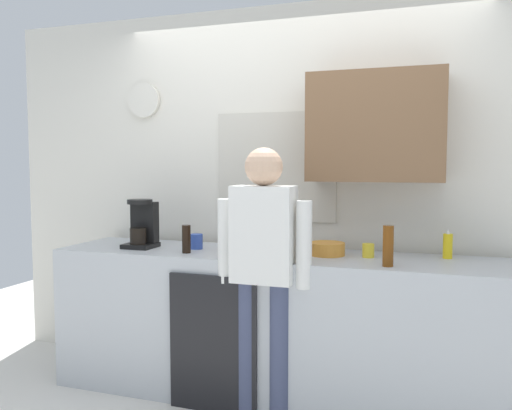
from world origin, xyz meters
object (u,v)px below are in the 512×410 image
object	(u,v)px
bottle_dark_sauce	(186,239)
cup_blue_mug	(196,242)
dish_soap	(448,246)
bottle_red_vinegar	(252,239)
cup_yellow_cup	(368,250)
coffee_maker	(142,226)
cup_terracotta_mug	(225,244)
person_at_sink	(264,260)
storage_canister	(268,235)
mixing_bowl	(327,249)
bottle_amber_beer	(388,246)

from	to	relation	value
bottle_dark_sauce	cup_blue_mug	distance (m)	0.17
dish_soap	bottle_red_vinegar	bearing A→B (deg)	-164.86
bottle_red_vinegar	cup_blue_mug	xyz separation A→B (m)	(-0.45, 0.15, -0.06)
bottle_dark_sauce	cup_yellow_cup	distance (m)	1.15
coffee_maker	cup_blue_mug	world-z (taller)	coffee_maker
bottle_dark_sauce	cup_yellow_cup	size ratio (longest dim) A/B	2.12
bottle_red_vinegar	cup_blue_mug	bearing A→B (deg)	161.81
bottle_dark_sauce	cup_terracotta_mug	bearing A→B (deg)	38.51
bottle_dark_sauce	person_at_sink	world-z (taller)	person_at_sink
person_at_sink	bottle_red_vinegar	bearing A→B (deg)	138.37
bottle_dark_sauce	storage_canister	xyz separation A→B (m)	(0.43, 0.37, -0.00)
cup_blue_mug	storage_canister	xyz separation A→B (m)	(0.44, 0.20, 0.04)
coffee_maker	storage_canister	world-z (taller)	coffee_maker
cup_yellow_cup	mixing_bowl	distance (m)	0.25
bottle_amber_beer	bottle_dark_sauce	bearing A→B (deg)	178.04
cup_blue_mug	storage_canister	distance (m)	0.48
cup_terracotta_mug	cup_blue_mug	size ratio (longest dim) A/B	0.92
bottle_amber_beer	cup_blue_mug	bearing A→B (deg)	170.59
bottle_amber_beer	coffee_maker	bearing A→B (deg)	174.49
bottle_amber_beer	cup_terracotta_mug	size ratio (longest dim) A/B	2.50
bottle_dark_sauce	storage_canister	bearing A→B (deg)	40.37
coffee_maker	mixing_bowl	size ratio (longest dim) A/B	1.50
storage_canister	person_at_sink	bearing A→B (deg)	-74.91
cup_blue_mug	dish_soap	distance (m)	1.60
cup_terracotta_mug	dish_soap	bearing A→B (deg)	7.00
bottle_amber_beer	person_at_sink	world-z (taller)	person_at_sink
cup_yellow_cup	storage_canister	bearing A→B (deg)	167.40
cup_blue_mug	coffee_maker	bearing A→B (deg)	-172.40
bottle_red_vinegar	cup_yellow_cup	size ratio (longest dim) A/B	2.59
bottle_red_vinegar	storage_canister	world-z (taller)	bottle_red_vinegar
storage_canister	person_at_sink	size ratio (longest dim) A/B	0.11
cup_blue_mug	storage_canister	world-z (taller)	storage_canister
bottle_amber_beer	person_at_sink	bearing A→B (deg)	-171.40
bottle_red_vinegar	cup_blue_mug	size ratio (longest dim) A/B	2.20
mixing_bowl	storage_canister	distance (m)	0.47
bottle_amber_beer	dish_soap	xyz separation A→B (m)	(0.32, 0.37, -0.04)
cup_blue_mug	person_at_sink	world-z (taller)	person_at_sink
storage_canister	cup_terracotta_mug	bearing A→B (deg)	-138.10
mixing_bowl	cup_blue_mug	bearing A→B (deg)	-177.24
cup_yellow_cup	person_at_sink	xyz separation A→B (m)	(-0.56, -0.36, -0.03)
bottle_red_vinegar	dish_soap	size ratio (longest dim) A/B	1.22
storage_canister	dish_soap	bearing A→B (deg)	-1.84
bottle_dark_sauce	bottle_amber_beer	bearing A→B (deg)	-1.96
coffee_maker	bottle_red_vinegar	bearing A→B (deg)	-6.61
mixing_bowl	dish_soap	bearing A→B (deg)	9.52
person_at_sink	bottle_dark_sauce	bearing A→B (deg)	176.39
coffee_maker	person_at_sink	bearing A→B (deg)	-15.40
dish_soap	person_at_sink	xyz separation A→B (m)	(-1.01, -0.48, -0.07)
bottle_amber_beer	dish_soap	size ratio (longest dim) A/B	1.28
bottle_amber_beer	cup_yellow_cup	size ratio (longest dim) A/B	2.71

